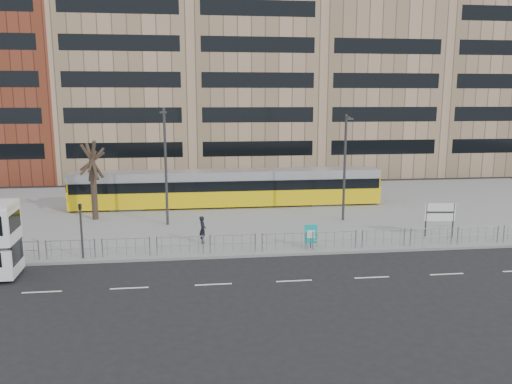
{
  "coord_description": "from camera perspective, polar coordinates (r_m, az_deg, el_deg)",
  "views": [
    {
      "loc": [
        -2.71,
        -27.07,
        8.9
      ],
      "look_at": [
        1.31,
        6.0,
        2.64
      ],
      "focal_mm": 35.0,
      "sensor_mm": 36.0,
      "label": 1
    }
  ],
  "objects": [
    {
      "name": "traffic_light_west",
      "position": [
        29.09,
        -19.37,
        -3.44
      ],
      "size": [
        0.18,
        0.21,
        3.1
      ],
      "rotation": [
        0.0,
        0.0,
        -0.09
      ],
      "color": "#2D2D30",
      "rests_on": "plaza"
    },
    {
      "name": "lamp_post_west",
      "position": [
        34.92,
        -10.3,
        3.39
      ],
      "size": [
        0.45,
        1.04,
        8.15
      ],
      "color": "#2D2D30",
      "rests_on": "plaza"
    },
    {
      "name": "pedestrian_barrier",
      "position": [
        29.07,
        2.67,
        -5.18
      ],
      "size": [
        32.07,
        0.07,
        1.1
      ],
      "color": "#97999F",
      "rests_on": "plaza"
    },
    {
      "name": "station_sign",
      "position": [
        33.83,
        20.28,
        -2.34
      ],
      "size": [
        1.92,
        0.31,
        2.22
      ],
      "rotation": [
        0.0,
        0.0,
        -0.12
      ],
      "color": "#2D2D30",
      "rests_on": "plaza"
    },
    {
      "name": "building_row",
      "position": [
        61.62,
        -3.06,
        14.36
      ],
      "size": [
        70.4,
        18.4,
        31.2
      ],
      "color": "maroon",
      "rests_on": "ground"
    },
    {
      "name": "tram",
      "position": [
        41.07,
        -3.18,
        0.44
      ],
      "size": [
        25.23,
        2.46,
        2.97
      ],
      "rotation": [
        0.0,
        0.0,
        -0.0
      ],
      "color": "yellow",
      "rests_on": "plaza"
    },
    {
      "name": "ground",
      "position": [
        28.63,
        -1.17,
        -7.48
      ],
      "size": [
        120.0,
        120.0,
        0.0
      ],
      "primitive_type": "plane",
      "color": "black",
      "rests_on": "ground"
    },
    {
      "name": "ad_panel",
      "position": [
        29.8,
        6.29,
        -4.84
      ],
      "size": [
        0.76,
        0.13,
        1.42
      ],
      "rotation": [
        0.0,
        0.0,
        -0.1
      ],
      "color": "#2D2D30",
      "rests_on": "plaza"
    },
    {
      "name": "bare_tree",
      "position": [
        37.76,
        -18.36,
        5.8
      ],
      "size": [
        4.86,
        4.86,
        8.14
      ],
      "color": "#31221B",
      "rests_on": "plaza"
    },
    {
      "name": "pedestrian",
      "position": [
        30.8,
        -6.12,
        -4.29
      ],
      "size": [
        0.41,
        0.62,
        1.69
      ],
      "primitive_type": "imported",
      "rotation": [
        0.0,
        0.0,
        1.58
      ],
      "color": "black",
      "rests_on": "plaza"
    },
    {
      "name": "road_markings",
      "position": [
        25.0,
        2.09,
        -10.21
      ],
      "size": [
        62.0,
        0.12,
        0.01
      ],
      "primitive_type": "cube",
      "color": "white",
      "rests_on": "ground"
    },
    {
      "name": "lamp_post_east",
      "position": [
        36.29,
        10.14,
        3.27
      ],
      "size": [
        0.45,
        1.04,
        7.66
      ],
      "color": "#2D2D30",
      "rests_on": "plaza"
    },
    {
      "name": "plaza",
      "position": [
        40.15,
        -2.9,
        -2.07
      ],
      "size": [
        64.0,
        24.0,
        0.15
      ],
      "primitive_type": "cube",
      "color": "gray",
      "rests_on": "ground"
    },
    {
      "name": "kerb",
      "position": [
        28.65,
        -1.18,
        -7.3
      ],
      "size": [
        64.0,
        0.25,
        0.17
      ],
      "primitive_type": "cube",
      "color": "gray",
      "rests_on": "ground"
    }
  ]
}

